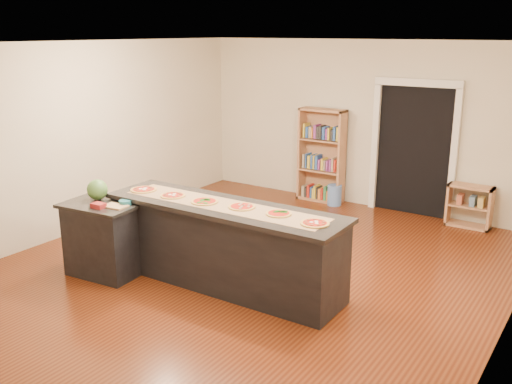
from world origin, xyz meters
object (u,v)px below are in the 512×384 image
Objects in this scene: side_counter at (105,238)px; watermelon at (97,190)px; kitchen_island at (224,245)px; bookshelf at (321,156)px; waste_bin at (334,195)px; low_shelf at (469,206)px.

watermelon is at bearing 148.95° from side_counter.
side_counter is 0.61m from watermelon.
kitchen_island reaches higher than side_counter.
bookshelf reaches higher than waste_bin.
waste_bin is at bearing -18.81° from bookshelf.
waste_bin is at bearing 69.71° from side_counter.
side_counter is (-1.42, -0.55, -0.04)m from kitchen_island.
kitchen_island is 1.53m from side_counter.
low_shelf is at bearing 50.56° from watermelon.
bookshelf is 4.57× the size of waste_bin.
watermelon is (-0.15, 0.07, 0.58)m from side_counter.
kitchen_island is 11.85× the size of watermelon.
low_shelf is at bearing 62.57° from kitchen_island.
bookshelf is (-0.65, 3.76, 0.32)m from kitchen_island.
low_shelf is (2.56, 0.00, -0.49)m from bookshelf.
side_counter is 2.60× the size of waste_bin.
bookshelf is (0.77, 4.31, 0.35)m from side_counter.
side_counter is 1.41× the size of low_shelf.
bookshelf is at bearing 74.33° from side_counter.
low_shelf is (3.34, 4.31, -0.13)m from side_counter.
low_shelf is 5.54m from watermelon.
low_shelf is 2.60× the size of watermelon.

